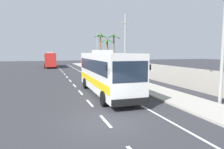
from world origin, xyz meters
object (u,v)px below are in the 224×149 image
at_px(utility_pole_nearest, 223,26).
at_px(palm_second, 100,44).
at_px(pedestrian_midwalk, 111,71).
at_px(palm_nearest, 114,45).
at_px(coach_bus_foreground, 106,71).
at_px(coach_bus_far_lane, 50,59).
at_px(utility_pole_far, 97,50).
at_px(utility_pole_mid, 125,44).
at_px(motorcycle_beside_bus, 102,74).
at_px(palm_third, 107,49).
at_px(pedestrian_near_kerb, 115,69).

bearing_deg(utility_pole_nearest, palm_second, 89.76).
relative_size(pedestrian_midwalk, palm_nearest, 0.23).
relative_size(coach_bus_foreground, coach_bus_far_lane, 0.98).
relative_size(coach_bus_far_lane, palm_nearest, 1.61).
distance_m(coach_bus_far_lane, utility_pole_far, 12.04).
xyz_separation_m(coach_bus_foreground, utility_pole_mid, (6.57, 11.87, 2.89)).
distance_m(utility_pole_mid, palm_nearest, 7.01).
xyz_separation_m(motorcycle_beside_bus, pedestrian_midwalk, (1.69, 1.23, 0.32)).
height_order(motorcycle_beside_bus, utility_pole_far, utility_pole_far).
bearing_deg(pedestrian_midwalk, utility_pole_nearest, -155.32).
xyz_separation_m(utility_pole_mid, palm_second, (0.14, 15.02, 0.48)).
distance_m(motorcycle_beside_bus, palm_third, 16.11).
bearing_deg(palm_nearest, utility_pole_mid, -94.40).
bearing_deg(utility_pole_far, coach_bus_foreground, -102.75).
height_order(pedestrian_near_kerb, palm_second, palm_second).
distance_m(pedestrian_near_kerb, palm_second, 13.84).
height_order(coach_bus_far_lane, utility_pole_nearest, utility_pole_nearest).
height_order(coach_bus_far_lane, motorcycle_beside_bus, coach_bus_far_lane).
bearing_deg(coach_bus_far_lane, pedestrian_near_kerb, -65.71).
xyz_separation_m(motorcycle_beside_bus, pedestrian_near_kerb, (3.31, 4.40, 0.32)).
bearing_deg(coach_bus_foreground, pedestrian_near_kerb, 68.14).
height_order(coach_bus_foreground, utility_pole_far, utility_pole_far).
xyz_separation_m(palm_nearest, palm_second, (-0.39, 8.03, 0.37)).
distance_m(pedestrian_midwalk, utility_pole_far, 19.41).
relative_size(utility_pole_nearest, utility_pole_far, 1.27).
relative_size(utility_pole_far, palm_second, 1.03).
bearing_deg(utility_pole_far, palm_second, -89.45).
xyz_separation_m(utility_pole_nearest, utility_pole_far, (0.11, 35.40, -1.15)).
relative_size(pedestrian_near_kerb, utility_pole_far, 0.20).
relative_size(coach_bus_foreground, utility_pole_mid, 1.19).
xyz_separation_m(pedestrian_midwalk, palm_nearest, (3.18, 8.23, 4.01)).
bearing_deg(utility_pole_far, pedestrian_midwalk, -98.30).
distance_m(coach_bus_foreground, utility_pole_far, 30.40).
xyz_separation_m(utility_pole_mid, palm_third, (0.90, 12.36, -0.67)).
bearing_deg(pedestrian_near_kerb, utility_pole_nearest, -104.88).
bearing_deg(motorcycle_beside_bus, utility_pole_far, 77.54).
bearing_deg(palm_third, utility_pole_far, 98.33).
height_order(coach_bus_far_lane, utility_pole_mid, utility_pole_mid).
distance_m(coach_bus_far_lane, motorcycle_beside_bus, 26.13).
relative_size(coach_bus_foreground, pedestrian_midwalk, 6.78).
distance_m(utility_pole_mid, palm_second, 15.03).
distance_m(pedestrian_midwalk, palm_nearest, 9.69).
relative_size(utility_pole_far, palm_nearest, 1.15).
bearing_deg(pedestrian_midwalk, palm_second, 5.80).
height_order(coach_bus_foreground, utility_pole_nearest, utility_pole_nearest).
bearing_deg(palm_nearest, palm_second, 92.81).
relative_size(coach_bus_far_lane, utility_pole_nearest, 1.10).
height_order(palm_nearest, palm_second, palm_second).
xyz_separation_m(utility_pole_far, palm_nearest, (0.42, -10.71, 0.74)).
bearing_deg(palm_third, palm_second, 105.87).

